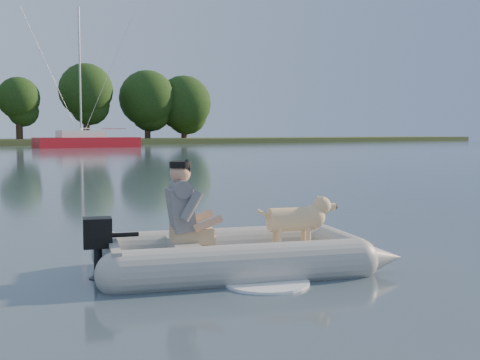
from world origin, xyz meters
TOP-DOWN VIEW (x-y plane):
  - water at (0.00, 0.00)m, footprint 160.00×160.00m
  - dinghy at (-0.52, -0.00)m, footprint 4.99×4.38m
  - man at (-1.07, 0.22)m, footprint 0.75×0.69m
  - dog at (0.02, -0.13)m, footprint 0.84×0.51m
  - outboard_motor at (-1.87, 0.43)m, footprint 0.41×0.34m
  - sailboat at (13.84, 46.84)m, footprint 9.01×2.73m

SIDE VIEW (x-z plane):
  - water at x=0.00m, z-range 0.00..0.00m
  - outboard_motor at x=-1.87m, z-range -0.07..0.60m
  - dog at x=0.02m, z-range 0.18..0.71m
  - dinghy at x=-0.52m, z-range -0.10..1.10m
  - sailboat at x=13.84m, z-range -5.64..6.73m
  - man at x=-1.07m, z-range 0.20..1.12m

